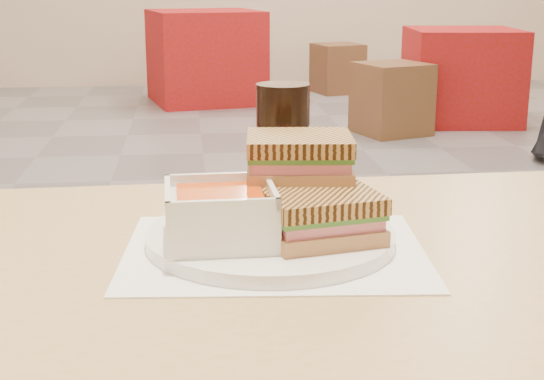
{
  "coord_description": "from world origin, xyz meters",
  "views": [
    {
      "loc": [
        -0.08,
        -2.87,
        1.06
      ],
      "look_at": [
        0.01,
        -2.0,
        0.82
      ],
      "focal_mm": 52.13,
      "sensor_mm": 36.0,
      "label": 1
    }
  ],
  "objects": [
    {
      "name": "bg_chair_2l",
      "position": [
        0.16,
        4.22,
        0.22
      ],
      "size": [
        0.42,
        0.42,
        0.45
      ],
      "color": "brown",
      "rests_on": "ground"
    },
    {
      "name": "tray_liner",
      "position": [
        0.01,
        -2.02,
        0.75
      ],
      "size": [
        0.37,
        0.3,
        0.0
      ],
      "color": "white",
      "rests_on": "main_table"
    },
    {
      "name": "bg_chair_2r",
      "position": [
        1.3,
        4.34,
        0.22
      ],
      "size": [
        0.49,
        0.49,
        0.45
      ],
      "color": "brown",
      "rests_on": "ground"
    },
    {
      "name": "bg_table_1",
      "position": [
        1.93,
        2.77,
        0.34
      ],
      "size": [
        0.84,
        0.84,
        0.68
      ],
      "color": "maroon",
      "rests_on": "ground"
    },
    {
      "name": "plate",
      "position": [
        0.01,
        -1.99,
        0.76
      ],
      "size": [
        0.29,
        0.29,
        0.02
      ],
      "color": "white",
      "rests_on": "tray_liner"
    },
    {
      "name": "panini_lower",
      "position": [
        0.06,
        -2.03,
        0.8
      ],
      "size": [
        0.14,
        0.13,
        0.06
      ],
      "color": "#B67D4D",
      "rests_on": "plate"
    },
    {
      "name": "main_table",
      "position": [
        -0.02,
        -2.04,
        0.64
      ],
      "size": [
        1.22,
        0.73,
        0.75
      ],
      "color": "tan",
      "rests_on": "ground"
    },
    {
      "name": "soup_bowl",
      "position": [
        -0.05,
        -2.02,
        0.8
      ],
      "size": [
        0.12,
        0.12,
        0.07
      ],
      "color": "white",
      "rests_on": "plate"
    },
    {
      "name": "bg_table_2",
      "position": [
        0.08,
        3.92,
        0.38
      ],
      "size": [
        1.03,
        1.03,
        0.77
      ],
      "color": "maroon",
      "rests_on": "ground"
    },
    {
      "name": "panini_upper",
      "position": [
        0.05,
        -1.95,
        0.85
      ],
      "size": [
        0.13,
        0.12,
        0.06
      ],
      "color": "#B67D4D",
      "rests_on": "panini_lower"
    },
    {
      "name": "bg_chair_1l",
      "position": [
        1.3,
        2.37,
        0.24
      ],
      "size": [
        0.55,
        0.55,
        0.48
      ],
      "color": "brown",
      "rests_on": "ground"
    },
    {
      "name": "cola_glass",
      "position": [
        0.05,
        -1.78,
        0.83
      ],
      "size": [
        0.08,
        0.08,
        0.16
      ],
      "color": "black",
      "rests_on": "main_table"
    }
  ]
}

